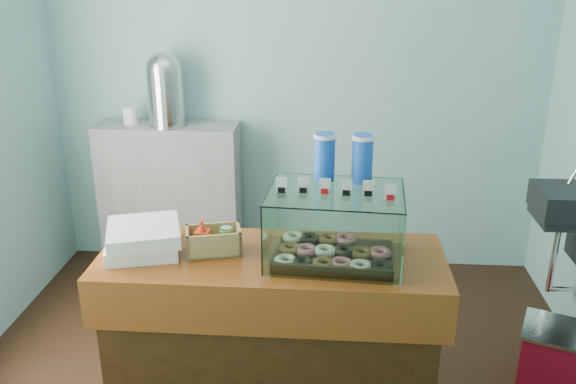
# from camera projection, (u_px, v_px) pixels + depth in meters

# --- Properties ---
(ground) EXTENTS (3.50, 3.50, 0.00)m
(ground) POSITION_uv_depth(u_px,v_px,m) (278.00, 382.00, 3.36)
(ground) COLOR black
(ground) RESTS_ON ground
(room_shell) EXTENTS (3.54, 3.04, 2.82)m
(room_shell) POSITION_uv_depth(u_px,v_px,m) (281.00, 71.00, 2.76)
(room_shell) COLOR #82BCBE
(room_shell) RESTS_ON ground
(counter) EXTENTS (1.60, 0.60, 0.90)m
(counter) POSITION_uv_depth(u_px,v_px,m) (272.00, 338.00, 2.96)
(counter) COLOR #40210C
(counter) RESTS_ON ground
(back_shelf) EXTENTS (1.00, 0.32, 1.10)m
(back_shelf) POSITION_uv_depth(u_px,v_px,m) (171.00, 198.00, 4.46)
(back_shelf) COLOR #98989B
(back_shelf) RESTS_ON ground
(display_case) EXTENTS (0.63, 0.48, 0.55)m
(display_case) POSITION_uv_depth(u_px,v_px,m) (335.00, 222.00, 2.75)
(display_case) COLOR #351A0F
(display_case) RESTS_ON counter
(condiment_crate) EXTENTS (0.28, 0.21, 0.17)m
(condiment_crate) POSITION_uv_depth(u_px,v_px,m) (212.00, 241.00, 2.82)
(condiment_crate) COLOR tan
(condiment_crate) RESTS_ON counter
(pastry_boxes) EXTENTS (0.41, 0.41, 0.13)m
(pastry_boxes) POSITION_uv_depth(u_px,v_px,m) (143.00, 238.00, 2.83)
(pastry_boxes) COLOR white
(pastry_boxes) RESTS_ON counter
(coffee_urn) EXTENTS (0.28, 0.28, 0.51)m
(coffee_urn) POSITION_uv_depth(u_px,v_px,m) (165.00, 87.00, 4.15)
(coffee_urn) COLOR silver
(coffee_urn) RESTS_ON back_shelf
(red_cooler) EXTENTS (0.52, 0.46, 0.37)m
(red_cooler) POSITION_uv_depth(u_px,v_px,m) (562.00, 361.00, 3.22)
(red_cooler) COLOR #A90D21
(red_cooler) RESTS_ON ground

